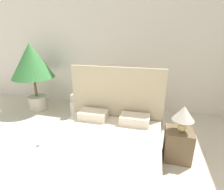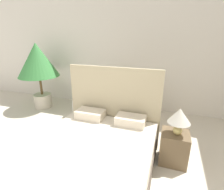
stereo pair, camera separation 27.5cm
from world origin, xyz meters
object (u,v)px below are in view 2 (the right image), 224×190
at_px(side_table, 111,105).
at_px(nightstand, 174,147).
at_px(table_lamp, 179,117).
at_px(armchair_near_window_left, 91,102).
at_px(bed, 90,163).
at_px(armchair_near_window_right, 132,108).
at_px(potted_palm, 38,63).

bearing_deg(side_table, nightstand, -41.03).
bearing_deg(side_table, table_lamp, -41.36).
bearing_deg(table_lamp, armchair_near_window_left, 147.29).
distance_m(bed, armchair_near_window_right, 2.04).
height_order(bed, potted_palm, potted_palm).
relative_size(potted_palm, nightstand, 3.35).
distance_m(armchair_near_window_left, potted_palm, 1.67).
xyz_separation_m(bed, potted_palm, (-2.33, 1.92, 0.90)).
relative_size(armchair_near_window_left, side_table, 1.61).
xyz_separation_m(armchair_near_window_left, side_table, (0.54, 0.01, -0.01)).
distance_m(armchair_near_window_left, table_lamp, 2.46).
bearing_deg(bed, potted_palm, 140.54).
relative_size(nightstand, table_lamp, 1.24).
bearing_deg(bed, table_lamp, 34.79).
distance_m(bed, side_table, 2.09).
height_order(armchair_near_window_right, nightstand, armchair_near_window_right).
bearing_deg(nightstand, armchair_near_window_left, 147.68).
xyz_separation_m(armchair_near_window_left, armchair_near_window_right, (1.08, -0.00, 0.00)).
bearing_deg(side_table, bed, -78.38).
bearing_deg(side_table, armchair_near_window_right, -0.92).
height_order(bed, table_lamp, bed).
bearing_deg(armchair_near_window_left, side_table, -3.46).
distance_m(armchair_near_window_left, armchair_near_window_right, 1.08).
height_order(armchair_near_window_left, potted_palm, potted_palm).
bearing_deg(bed, armchair_near_window_left, 115.18).
height_order(potted_palm, table_lamp, potted_palm).
height_order(armchair_near_window_right, side_table, armchair_near_window_right).
xyz_separation_m(potted_palm, table_lamp, (3.40, -1.18, -0.41)).
bearing_deg(armchair_near_window_right, side_table, -175.92).
xyz_separation_m(potted_palm, nightstand, (3.38, -1.15, -0.94)).
relative_size(bed, armchair_near_window_right, 2.76).
bearing_deg(potted_palm, armchair_near_window_right, 2.77).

